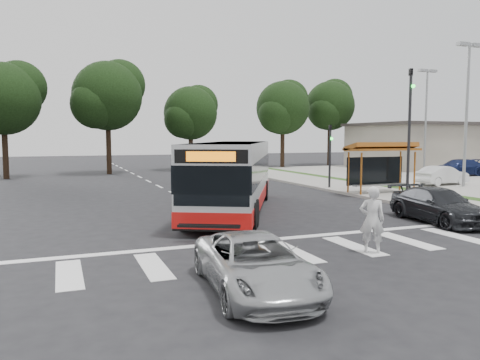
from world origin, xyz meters
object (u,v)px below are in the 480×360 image
dark_sedan (439,205)px  silver_suv_south (256,264)px  pedestrian (372,220)px  transit_bus (233,177)px

dark_sedan → silver_suv_south: 10.88m
pedestrian → silver_suv_south: bearing=55.6°
transit_bus → dark_sedan: bearing=-12.9°
transit_bus → silver_suv_south: bearing=-80.7°
pedestrian → silver_suv_south: pedestrian is taller
transit_bus → pedestrian: 8.48m
dark_sedan → silver_suv_south: (-9.71, -4.91, -0.06)m
pedestrian → dark_sedan: (5.35, 3.03, -0.29)m
transit_bus → silver_suv_south: transit_bus is taller
pedestrian → dark_sedan: size_ratio=0.42×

